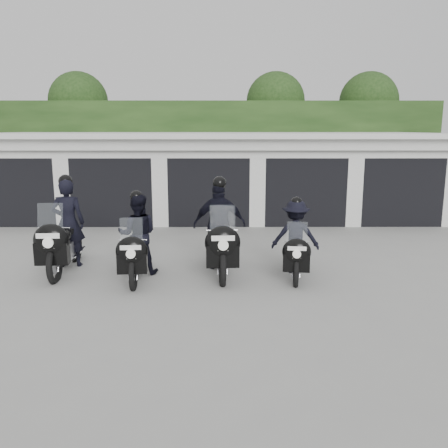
{
  "coord_description": "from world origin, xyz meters",
  "views": [
    {
      "loc": [
        0.44,
        -9.52,
        3.11
      ],
      "look_at": [
        0.47,
        0.69,
        1.05
      ],
      "focal_mm": 38.0,
      "sensor_mm": 36.0,
      "label": 1
    }
  ],
  "objects_px": {
    "police_bike_a": "(64,232)",
    "police_bike_b": "(137,240)",
    "police_bike_c": "(220,231)",
    "police_bike_d": "(296,241)"
  },
  "relations": [
    {
      "from": "police_bike_a",
      "to": "police_bike_b",
      "type": "bearing_deg",
      "value": -17.24
    },
    {
      "from": "police_bike_a",
      "to": "police_bike_c",
      "type": "xyz_separation_m",
      "value": [
        3.44,
        -0.05,
        0.05
      ]
    },
    {
      "from": "police_bike_c",
      "to": "police_bike_d",
      "type": "bearing_deg",
      "value": -12.24
    },
    {
      "from": "police_bike_b",
      "to": "police_bike_d",
      "type": "xyz_separation_m",
      "value": [
        3.4,
        0.13,
        -0.06
      ]
    },
    {
      "from": "police_bike_a",
      "to": "police_bike_b",
      "type": "distance_m",
      "value": 1.74
    },
    {
      "from": "police_bike_c",
      "to": "police_bike_d",
      "type": "height_order",
      "value": "police_bike_c"
    },
    {
      "from": "police_bike_a",
      "to": "police_bike_d",
      "type": "height_order",
      "value": "police_bike_a"
    },
    {
      "from": "police_bike_b",
      "to": "police_bike_c",
      "type": "relative_size",
      "value": 0.88
    },
    {
      "from": "police_bike_c",
      "to": "police_bike_b",
      "type": "bearing_deg",
      "value": -170.59
    },
    {
      "from": "police_bike_b",
      "to": "police_bike_d",
      "type": "distance_m",
      "value": 3.4
    }
  ]
}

